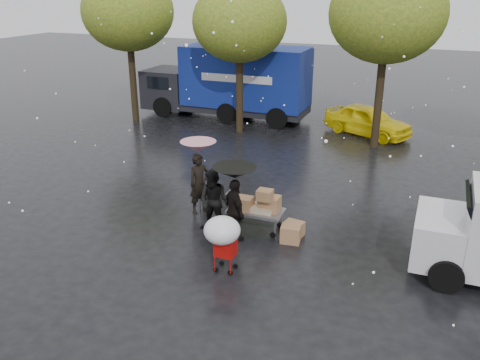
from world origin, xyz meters
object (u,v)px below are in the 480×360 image
at_px(person_pink, 199,184).
at_px(blue_truck, 230,82).
at_px(person_black, 235,210).
at_px(shopping_cart, 223,233).
at_px(vendor_cart, 259,205).
at_px(yellow_taxi, 368,120).

relative_size(person_pink, blue_truck, 0.22).
bearing_deg(person_black, shopping_cart, 146.73).
bearing_deg(vendor_cart, person_pink, 167.08).
relative_size(person_black, shopping_cart, 1.16).
distance_m(person_pink, yellow_taxi, 10.56).
relative_size(person_pink, vendor_cart, 1.18).
bearing_deg(person_pink, blue_truck, 53.13).
bearing_deg(shopping_cart, vendor_cart, 90.08).
relative_size(shopping_cart, blue_truck, 0.18).
xyz_separation_m(person_pink, person_black, (1.62, -1.24, -0.04)).
bearing_deg(blue_truck, yellow_taxi, -5.29).
distance_m(person_pink, vendor_cart, 2.06).
distance_m(person_pink, person_black, 2.04).
xyz_separation_m(vendor_cart, yellow_taxi, (1.32, 10.48, -0.06)).
bearing_deg(yellow_taxi, person_black, -163.87).
bearing_deg(vendor_cart, person_black, -115.92).
xyz_separation_m(person_black, shopping_cart, (0.38, -1.66, 0.21)).
height_order(person_black, blue_truck, blue_truck).
relative_size(person_pink, person_black, 1.05).
distance_m(person_black, vendor_cart, 0.88).
relative_size(vendor_cart, yellow_taxi, 0.39).
distance_m(person_pink, blue_truck, 11.26).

